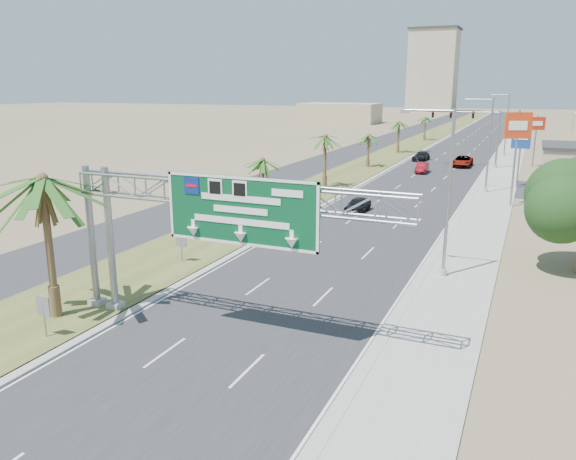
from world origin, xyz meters
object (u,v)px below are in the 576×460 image
(pole_sign_red_near, at_px, (518,131))
(palm_near, at_px, (42,180))
(pole_sign_blue, at_px, (521,138))
(sign_gantry, at_px, (214,205))
(car_left_lane, at_px, (358,205))
(car_mid_lane, at_px, (422,168))
(car_far, at_px, (421,156))
(pole_sign_red_far, at_px, (537,127))
(signal_mast, at_px, (483,133))
(car_right_lane, at_px, (462,162))

(pole_sign_red_near, bearing_deg, palm_near, -117.47)
(palm_near, xyz_separation_m, pole_sign_blue, (19.66, 48.91, -1.30))
(sign_gantry, distance_m, car_left_lane, 27.97)
(sign_gantry, relative_size, palm_near, 2.01)
(sign_gantry, bearing_deg, pole_sign_blue, 76.22)
(car_mid_lane, height_order, pole_sign_red_near, pole_sign_red_near)
(car_left_lane, relative_size, car_far, 0.83)
(palm_near, bearing_deg, sign_gantry, 13.32)
(palm_near, bearing_deg, car_mid_lane, 82.16)
(car_far, relative_size, pole_sign_red_far, 0.65)
(sign_gantry, bearing_deg, car_far, 92.49)
(sign_gantry, relative_size, signal_mast, 1.63)
(signal_mast, relative_size, pole_sign_red_near, 1.13)
(palm_near, distance_m, car_right_lane, 65.46)
(pole_sign_red_near, distance_m, pole_sign_red_far, 30.38)
(car_right_lane, bearing_deg, signal_mast, -1.49)
(palm_near, height_order, signal_mast, palm_near)
(car_right_lane, xyz_separation_m, car_far, (-6.68, 4.54, -0.08))
(signal_mast, xyz_separation_m, car_far, (-9.13, 4.63, -4.17))
(signal_mast, bearing_deg, sign_gantry, -95.74)
(pole_sign_red_near, bearing_deg, car_far, 114.63)
(car_far, bearing_deg, palm_near, -89.12)
(sign_gantry, height_order, signal_mast, signal_mast)
(sign_gantry, distance_m, signal_mast, 62.37)
(pole_sign_red_near, bearing_deg, pole_sign_red_far, 86.89)
(sign_gantry, relative_size, car_right_lane, 3.07)
(palm_near, height_order, pole_sign_red_far, palm_near)
(car_far, bearing_deg, pole_sign_red_far, 2.39)
(signal_mast, bearing_deg, pole_sign_red_near, -79.03)
(signal_mast, xyz_separation_m, pole_sign_blue, (5.29, -15.07, 0.78))
(car_mid_lane, height_order, car_far, car_far)
(car_mid_lane, relative_size, pole_sign_red_near, 0.45)
(palm_near, distance_m, car_mid_lane, 56.78)
(car_mid_lane, xyz_separation_m, pole_sign_blue, (11.96, -7.00, 4.96))
(car_right_lane, height_order, pole_sign_red_far, pole_sign_red_far)
(car_mid_lane, bearing_deg, signal_mast, 46.86)
(palm_near, relative_size, pole_sign_blue, 1.09)
(car_right_lane, relative_size, pole_sign_red_far, 0.75)
(car_mid_lane, bearing_deg, car_left_lane, -95.55)
(car_far, height_order, pole_sign_red_far, pole_sign_red_far)
(palm_near, bearing_deg, pole_sign_red_far, 72.68)
(signal_mast, height_order, car_right_lane, signal_mast)
(car_mid_lane, distance_m, pole_sign_red_near, 22.79)
(signal_mast, distance_m, pole_sign_blue, 15.99)
(car_left_lane, xyz_separation_m, pole_sign_blue, (12.90, 19.57, 4.97))
(signal_mast, height_order, car_mid_lane, signal_mast)
(car_mid_lane, bearing_deg, pole_sign_blue, -33.88)
(car_left_lane, xyz_separation_m, pole_sign_red_near, (12.73, 8.17, 6.47))
(pole_sign_red_far, bearing_deg, palm_near, -107.32)
(signal_mast, distance_m, pole_sign_red_far, 7.83)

